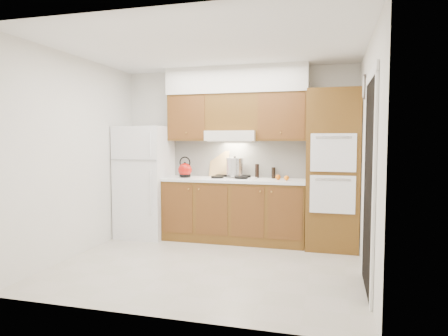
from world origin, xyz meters
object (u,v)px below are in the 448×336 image
stock_pot (235,167)px  oven_cabinet (333,170)px  fridge (145,182)px  kettle (185,170)px

stock_pot → oven_cabinet: bearing=-3.5°
fridge → oven_cabinet: 2.86m
fridge → kettle: fridge is taller
fridge → stock_pot: fridge is taller
oven_cabinet → fridge: bearing=-179.3°
oven_cabinet → kettle: 2.18m
fridge → kettle: (0.66, 0.02, 0.20)m
kettle → stock_pot: size_ratio=0.80×
stock_pot → fridge: bearing=-175.1°
fridge → stock_pot: 1.45m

